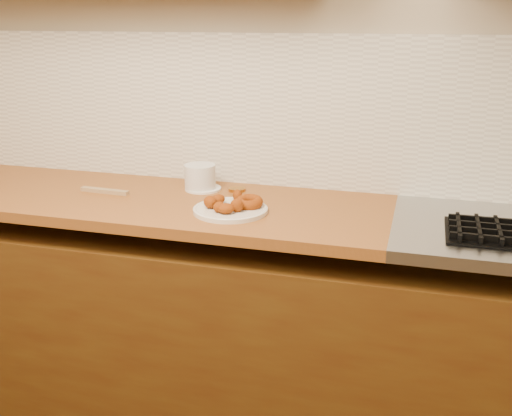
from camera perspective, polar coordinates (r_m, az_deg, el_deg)
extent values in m
cube|color=tan|center=(2.39, 1.86, 12.74)|extent=(4.00, 0.02, 2.70)
cube|color=#4B2F0D|center=(2.39, -0.23, -11.60)|extent=(3.60, 0.60, 0.77)
cube|color=brown|center=(2.44, -15.05, 1.01)|extent=(2.30, 0.62, 0.04)
cube|color=silver|center=(2.40, 1.75, 9.14)|extent=(3.60, 0.02, 0.60)
cube|color=black|center=(2.04, 21.21, -2.28)|extent=(0.26, 0.26, 0.01)
cube|color=black|center=(2.03, 18.73, -1.68)|extent=(0.01, 0.24, 0.02)
cube|color=black|center=(1.95, 21.45, -2.75)|extent=(0.24, 0.01, 0.02)
cube|color=black|center=(2.03, 20.42, -1.82)|extent=(0.01, 0.24, 0.02)
cube|color=black|center=(2.01, 21.32, -2.17)|extent=(0.24, 0.01, 0.02)
cube|color=black|center=(2.04, 22.09, -1.95)|extent=(0.01, 0.24, 0.02)
cube|color=black|center=(2.07, 21.19, -1.61)|extent=(0.24, 0.01, 0.02)
cube|color=black|center=(2.12, 21.07, -1.09)|extent=(0.24, 0.01, 0.02)
cylinder|color=silver|center=(2.12, -2.45, -0.19)|extent=(0.26, 0.26, 0.02)
torus|color=#863107|center=(2.12, -0.68, 0.59)|extent=(0.12, 0.12, 0.04)
ellipsoid|color=#863107|center=(2.16, -3.61, 0.85)|extent=(0.06, 0.07, 0.03)
ellipsoid|color=#863107|center=(2.11, -4.38, 0.57)|extent=(0.07, 0.07, 0.04)
ellipsoid|color=#863107|center=(2.07, -3.52, 0.10)|extent=(0.06, 0.06, 0.04)
ellipsoid|color=#863107|center=(2.06, -2.86, -0.04)|extent=(0.08, 0.08, 0.03)
ellipsoid|color=#863107|center=(2.18, -1.78, 1.17)|extent=(0.05, 0.06, 0.05)
ellipsoid|color=#863107|center=(2.07, -1.83, 0.26)|extent=(0.06, 0.05, 0.05)
cylinder|color=silver|center=(2.39, -5.35, 2.92)|extent=(0.15, 0.15, 0.10)
cylinder|color=white|center=(2.40, -5.07, 1.86)|extent=(0.19, 0.19, 0.01)
cylinder|color=#A26A1F|center=(2.37, -1.82, 1.78)|extent=(0.09, 0.09, 0.01)
cube|color=#9F7E53|center=(2.42, -14.21, 1.58)|extent=(0.21, 0.04, 0.02)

